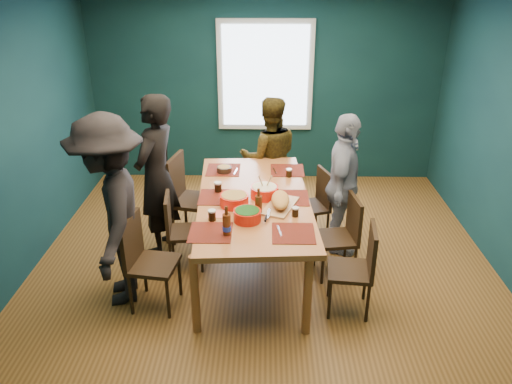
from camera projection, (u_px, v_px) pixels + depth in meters
room at (265, 139)px, 5.12m from camera, size 5.01×5.01×2.71m
dining_table at (254, 205)px, 5.11m from camera, size 1.25×2.29×0.85m
chair_left_far at (186, 192)px, 5.77m from camera, size 0.55×0.55×1.03m
chair_left_mid at (178, 226)px, 5.27m from camera, size 0.42×0.42×0.84m
chair_left_near at (144, 255)px, 4.65m from camera, size 0.48×0.48×0.94m
chair_right_far at (316, 200)px, 5.83m from camera, size 0.49×0.49×0.85m
chair_right_mid at (344, 231)px, 5.13m from camera, size 0.45×0.45×0.88m
chair_right_near at (360, 263)px, 4.57m from camera, size 0.44×0.44×0.89m
person_far_left at (157, 176)px, 5.41m from camera, size 0.61×0.76×1.82m
person_back at (270, 158)px, 6.29m from camera, size 0.81×0.67×1.55m
person_right at (343, 185)px, 5.45m from camera, size 0.60×1.01×1.61m
person_near_left at (112, 212)px, 4.60m from camera, size 0.92×1.32×1.86m
bowl_salad at (234, 200)px, 4.89m from camera, size 0.28×0.28×0.12m
bowl_dumpling at (264, 191)px, 5.07m from camera, size 0.29×0.29×0.27m
bowl_herbs at (247, 215)px, 4.60m from camera, size 0.26×0.26×0.11m
cutting_board at (280, 201)px, 4.86m from camera, size 0.40×0.62×0.13m
small_bowl at (224, 169)px, 5.66m from camera, size 0.17×0.17×0.07m
beer_bottle_a at (227, 225)px, 4.35m from camera, size 0.08×0.08×0.28m
beer_bottle_b at (259, 204)px, 4.70m from camera, size 0.07×0.07×0.27m
cola_glass_a at (212, 215)px, 4.61m from camera, size 0.08×0.08×0.10m
cola_glass_b at (295, 211)px, 4.69m from camera, size 0.07×0.07×0.09m
cola_glass_c at (289, 172)px, 5.54m from camera, size 0.07×0.07×0.09m
cola_glass_d at (218, 187)px, 5.18m from camera, size 0.08×0.08×0.11m
napkin_a at (292, 195)px, 5.12m from camera, size 0.19×0.19×0.00m
napkin_b at (217, 214)px, 4.74m from camera, size 0.16×0.16×0.00m
napkin_c at (289, 229)px, 4.48m from camera, size 0.19×0.19×0.00m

